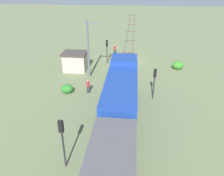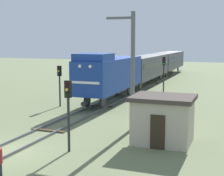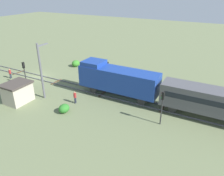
% 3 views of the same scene
% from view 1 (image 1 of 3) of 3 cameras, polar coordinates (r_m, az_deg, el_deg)
% --- Properties ---
extents(ground_plane, '(159.24, 159.24, 0.00)m').
position_cam_1_polar(ground_plane, '(36.43, 4.00, 6.96)').
color(ground_plane, '#66704C').
extents(railway_track, '(2.40, 106.16, 0.16)m').
position_cam_1_polar(railway_track, '(36.40, 4.00, 7.07)').
color(railway_track, '#595960').
rests_on(railway_track, ground).
extents(locomotive, '(2.90, 11.60, 4.60)m').
position_cam_1_polar(locomotive, '(21.06, 2.54, -0.36)').
color(locomotive, navy).
rests_on(locomotive, railway_track).
extents(traffic_signal_near, '(0.32, 0.34, 3.80)m').
position_cam_1_polar(traffic_signal_near, '(34.64, -1.33, 10.59)').
color(traffic_signal_near, '#262628').
rests_on(traffic_signal_near, ground).
extents(traffic_signal_mid, '(0.32, 0.34, 3.62)m').
position_cam_1_polar(traffic_signal_mid, '(24.35, 11.06, 2.48)').
color(traffic_signal_mid, '#262628').
rests_on(traffic_signal_mid, ground).
extents(traffic_signal_far, '(0.32, 0.34, 4.04)m').
position_cam_1_polar(traffic_signal_far, '(15.57, -12.90, -12.01)').
color(traffic_signal_far, '#262628').
rests_on(traffic_signal_far, ground).
extents(worker_near_track, '(0.38, 0.38, 1.70)m').
position_cam_1_polar(worker_near_track, '(39.47, 0.71, 10.14)').
color(worker_near_track, '#262B38').
rests_on(worker_near_track, ground).
extents(worker_by_signal, '(0.38, 0.38, 1.70)m').
position_cam_1_polar(worker_by_signal, '(25.96, -6.26, 0.67)').
color(worker_by_signal, '#262B38').
rests_on(worker_by_signal, ground).
extents(catenary_mast, '(1.94, 0.28, 7.67)m').
position_cam_1_polar(catenary_mast, '(29.31, -6.13, 10.27)').
color(catenary_mast, '#595960').
rests_on(catenary_mast, ground).
extents(relay_hut, '(3.50, 2.90, 2.74)m').
position_cam_1_polar(relay_hut, '(32.73, -9.58, 6.89)').
color(relay_hut, '#B2A893').
rests_on(relay_hut, ground).
extents(bush_near, '(1.49, 1.22, 1.08)m').
position_cam_1_polar(bush_near, '(26.60, -11.70, -0.18)').
color(bush_near, '#2A7026').
rests_on(bush_near, ground).
extents(bush_mid, '(1.69, 1.38, 1.23)m').
position_cam_1_polar(bush_mid, '(34.42, 16.85, 5.72)').
color(bush_mid, '#357B26').
rests_on(bush_mid, ground).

